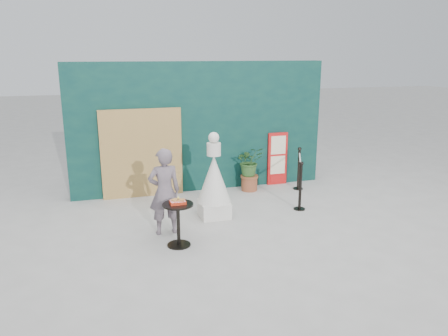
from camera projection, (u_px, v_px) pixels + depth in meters
ground at (243, 240)px, 7.67m from camera, size 60.00×60.00×0.00m
back_wall at (200, 127)px, 10.21m from camera, size 6.00×0.30×3.00m
bamboo_fence at (142, 154)px, 9.75m from camera, size 1.80×0.08×2.00m
woman at (164, 192)px, 7.76m from camera, size 0.59×0.40×1.58m
menu_board at (277, 159)px, 10.77m from camera, size 0.50×0.07×1.30m
statue at (214, 183)px, 8.59m from camera, size 0.67×0.67×1.71m
cafe_table at (178, 218)px, 7.32m from camera, size 0.52×0.52×0.75m
food_basket at (178, 202)px, 7.25m from camera, size 0.26×0.19×0.11m
planter at (250, 165)px, 10.28m from camera, size 0.62×0.54×1.06m
stanchion_barrier at (299, 177)px, 9.72m from camera, size 0.84×1.54×1.03m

